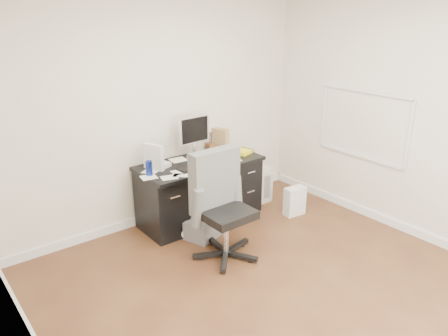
# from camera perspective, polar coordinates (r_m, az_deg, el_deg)

# --- Properties ---
(ground) EXTENTS (4.00, 4.00, 0.00)m
(ground) POSITION_cam_1_polar(r_m,az_deg,el_deg) (4.26, 6.89, -15.55)
(ground) COLOR #452316
(ground) RESTS_ON ground
(room_shell) EXTENTS (4.02, 4.02, 2.71)m
(room_shell) POSITION_cam_1_polar(r_m,az_deg,el_deg) (3.60, 8.04, 6.81)
(room_shell) COLOR beige
(room_shell) RESTS_ON ground
(desk) EXTENTS (1.50, 0.70, 0.75)m
(desk) POSITION_cam_1_polar(r_m,az_deg,el_deg) (5.34, -3.12, -2.70)
(desk) COLOR black
(desk) RESTS_ON ground
(loose_papers) EXTENTS (1.10, 0.60, 0.00)m
(loose_papers) POSITION_cam_1_polar(r_m,az_deg,el_deg) (5.07, -4.71, 0.23)
(loose_papers) COLOR white
(loose_papers) RESTS_ON desk
(lcd_monitor) EXTENTS (0.43, 0.26, 0.54)m
(lcd_monitor) POSITION_cam_1_polar(r_m,az_deg,el_deg) (5.28, -3.94, 4.12)
(lcd_monitor) COLOR silver
(lcd_monitor) RESTS_ON desk
(keyboard) EXTENTS (0.50, 0.18, 0.03)m
(keyboard) POSITION_cam_1_polar(r_m,az_deg,el_deg) (5.03, -3.35, 0.24)
(keyboard) COLOR black
(keyboard) RESTS_ON desk
(computer_mouse) EXTENTS (0.07, 0.07, 0.06)m
(computer_mouse) POSITION_cam_1_polar(r_m,az_deg,el_deg) (5.24, -0.61, 1.30)
(computer_mouse) COLOR silver
(computer_mouse) RESTS_ON desk
(travel_mug) EXTENTS (0.09, 0.09, 0.16)m
(travel_mug) POSITION_cam_1_polar(r_m,az_deg,el_deg) (4.83, -9.76, -0.01)
(travel_mug) COLOR navy
(travel_mug) RESTS_ON desk
(white_binder) EXTENTS (0.20, 0.28, 0.30)m
(white_binder) POSITION_cam_1_polar(r_m,az_deg,el_deg) (4.98, -9.20, 1.44)
(white_binder) COLOR silver
(white_binder) RESTS_ON desk
(magazine_file) EXTENTS (0.17, 0.25, 0.27)m
(magazine_file) POSITION_cam_1_polar(r_m,az_deg,el_deg) (5.65, -0.50, 3.86)
(magazine_file) COLOR #926C46
(magazine_file) RESTS_ON desk
(pen_cup) EXTENTS (0.11, 0.11, 0.25)m
(pen_cup) POSITION_cam_1_polar(r_m,az_deg,el_deg) (5.57, -1.81, 3.49)
(pen_cup) COLOR brown
(pen_cup) RESTS_ON desk
(yellow_book) EXTENTS (0.26, 0.30, 0.04)m
(yellow_book) POSITION_cam_1_polar(r_m,az_deg,el_deg) (5.52, 2.17, 2.22)
(yellow_book) COLOR yellow
(yellow_book) RESTS_ON desk
(paper_remote) EXTENTS (0.28, 0.23, 0.02)m
(paper_remote) POSITION_cam_1_polar(r_m,az_deg,el_deg) (5.04, -1.02, 0.30)
(paper_remote) COLOR white
(paper_remote) RESTS_ON desk
(office_chair) EXTENTS (0.65, 0.65, 1.14)m
(office_chair) POSITION_cam_1_polar(r_m,az_deg,el_deg) (4.45, 0.25, -5.20)
(office_chair) COLOR #4E504E
(office_chair) RESTS_ON ground
(pc_tower) EXTENTS (0.22, 0.48, 0.48)m
(pc_tower) POSITION_cam_1_polar(r_m,az_deg,el_deg) (6.00, 4.11, -1.72)
(pc_tower) COLOR #ADAA9C
(pc_tower) RESTS_ON ground
(shopping_bag) EXTENTS (0.29, 0.22, 0.37)m
(shopping_bag) POSITION_cam_1_polar(r_m,az_deg,el_deg) (5.59, 9.21, -4.27)
(shopping_bag) COLOR silver
(shopping_bag) RESTS_ON ground
(wicker_basket) EXTENTS (0.51, 0.51, 0.44)m
(wicker_basket) POSITION_cam_1_polar(r_m,az_deg,el_deg) (5.26, -7.46, -5.35)
(wicker_basket) COLOR #473015
(wicker_basket) RESTS_ON ground
(desk_printer) EXTENTS (0.44, 0.40, 0.21)m
(desk_printer) POSITION_cam_1_polar(r_m,az_deg,el_deg) (5.04, -2.76, -7.90)
(desk_printer) COLOR slate
(desk_printer) RESTS_ON ground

